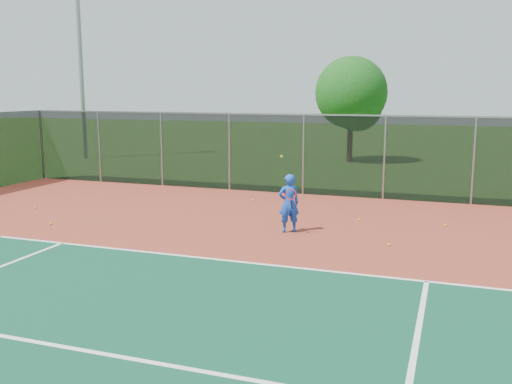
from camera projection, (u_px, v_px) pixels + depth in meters
ground at (293, 326)px, 9.55m from camera, size 120.00×120.00×0.00m
court_apron at (320, 287)px, 11.41m from camera, size 30.00×20.00×0.02m
fence_back at (384, 157)px, 20.42m from camera, size 30.00×0.06×3.03m
tennis_player at (289, 203)px, 15.68m from camera, size 0.71×0.74×2.13m
practice_ball_0 at (389, 245)px, 14.38m from camera, size 0.07×0.07×0.07m
practice_ball_1 at (51, 224)px, 16.66m from camera, size 0.07×0.07×0.07m
practice_ball_3 at (445, 225)px, 16.48m from camera, size 0.07×0.07×0.07m
practice_ball_4 at (359, 220)px, 17.18m from camera, size 0.07×0.07×0.07m
practice_ball_5 at (253, 200)px, 20.27m from camera, size 0.07×0.07×0.07m
practice_ball_6 at (35, 208)px, 18.90m from camera, size 0.07×0.07×0.07m
floodlight_nw at (79, 38)px, 32.05m from camera, size 0.90×0.40×12.10m
tree_back_left at (353, 96)px, 30.87m from camera, size 3.92×3.92×5.75m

